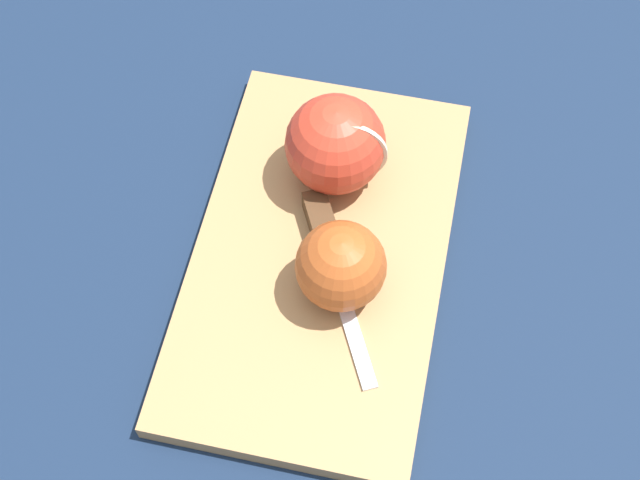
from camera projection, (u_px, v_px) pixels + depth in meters
The scene contains 5 objects.
ground_plane at pixel (320, 262), 0.77m from camera, with size 4.00×4.00×0.00m, color #14233D.
cutting_board at pixel (320, 257), 0.76m from camera, with size 0.36×0.21×0.02m.
apple_half_left at pixel (335, 145), 0.75m from camera, with size 0.09×0.09×0.09m.
apple_half_right at pixel (340, 266), 0.70m from camera, with size 0.07×0.07×0.07m.
knife at pixel (326, 241), 0.74m from camera, with size 0.16×0.10×0.02m.
Camera 1 is at (0.36, 0.08, 0.67)m, focal length 50.00 mm.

